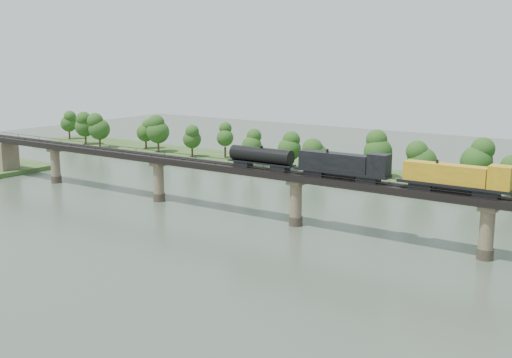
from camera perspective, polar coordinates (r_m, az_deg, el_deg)
The scene contains 6 objects.
ground at distance 115.26m, azimuth -4.35°, elevation -7.38°, with size 400.00×400.00×0.00m, color #364335.
far_bank at distance 186.49m, azimuth 12.40°, elevation -0.12°, with size 300.00×24.00×1.60m, color #2E4C1E.
bridge at distance 137.37m, azimuth 3.56°, elevation -1.93°, with size 236.00×30.00×11.50m.
bridge_superstructure at distance 136.06m, azimuth 3.59°, elevation 0.66°, with size 220.00×4.90×0.75m.
far_treeline at distance 184.33m, azimuth 9.61°, elevation 2.39°, with size 289.06×17.54×13.60m.
freight_train at distance 124.29m, azimuth 13.93°, elevation 0.49°, with size 83.95×3.27×5.78m.
Camera 1 is at (69.51, -84.27, 36.79)m, focal length 45.00 mm.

